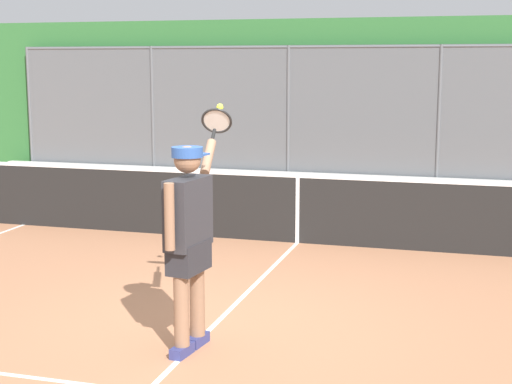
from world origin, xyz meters
The scene contains 4 objects.
ground_plane centered at (0.00, 0.00, 0.00)m, with size 60.00×60.00×0.00m, color #B27551.
fence_backdrop centered at (0.00, -10.25, 1.67)m, with size 18.65×1.37×3.38m.
tennis_net centered at (0.00, -3.77, 0.49)m, with size 11.12×0.09×1.07m.
tennis_player centered at (-0.01, 0.38, 1.06)m, with size 0.36×1.47×2.07m.
Camera 1 is at (-2.30, 6.30, 2.46)m, focal length 53.76 mm.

